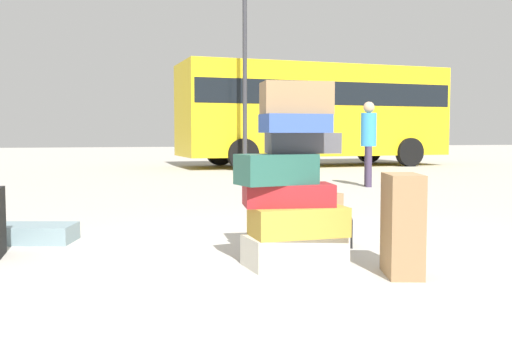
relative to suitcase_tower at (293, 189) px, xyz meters
name	(u,v)px	position (x,y,z in m)	size (l,w,h in m)	color
ground_plane	(322,263)	(0.25, 0.02, -0.60)	(80.00, 80.00, 0.00)	#ADA89E
suitcase_tower	(293,189)	(0.00, 0.00, 0.00)	(0.87, 0.55, 1.43)	beige
suitcase_brown_white_trunk	(316,205)	(1.11, 2.46, -0.46)	(0.59, 0.38, 0.29)	olive
suitcase_brown_behind_tower	(402,225)	(0.68, -0.50, -0.23)	(0.24, 0.41, 0.75)	olive
suitcase_slate_upright_blue	(35,233)	(-2.09, 1.52, -0.52)	(0.74, 0.43, 0.17)	gray
suitcase_black_foreground_far	(318,231)	(0.49, 0.72, -0.47)	(0.62, 0.30, 0.26)	black
person_tourist_with_camera	(369,136)	(3.49, 5.92, 0.38)	(0.30, 0.33, 1.66)	#3F334C
parked_bus	(314,109)	(4.92, 12.89, 1.23)	(8.68, 3.26, 3.15)	yellow
lamp_post	(245,28)	(2.15, 10.70, 3.26)	(0.36, 0.36, 5.89)	#333338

